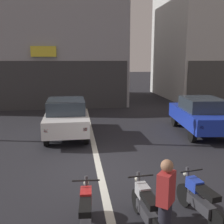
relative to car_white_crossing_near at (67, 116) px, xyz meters
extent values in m
plane|color=#232328|center=(1.08, -3.89, -0.89)|extent=(120.00, 120.00, 0.00)
cube|color=silver|center=(1.08, 2.11, -0.88)|extent=(0.20, 18.00, 0.01)
cube|color=#9E9EA3|center=(-0.79, 10.82, 4.30)|extent=(9.80, 8.74, 10.38)
cube|color=#373739|center=(-0.79, 6.40, 0.71)|extent=(9.41, 0.10, 3.20)
cube|color=yellow|center=(-1.53, 6.33, 2.91)|extent=(1.60, 0.16, 0.67)
cylinder|color=black|center=(-0.79, 1.33, -0.57)|extent=(0.19, 0.64, 0.64)
cylinder|color=black|center=(0.76, 1.35, -0.57)|extent=(0.19, 0.64, 0.64)
cylinder|color=black|center=(-0.76, -1.27, -0.57)|extent=(0.19, 0.64, 0.64)
cylinder|color=black|center=(0.79, -1.25, -0.57)|extent=(0.19, 0.64, 0.64)
cube|color=silver|center=(0.00, 0.04, -0.14)|extent=(1.82, 4.12, 0.66)
cube|color=#2D3842|center=(0.00, -0.11, 0.47)|extent=(1.58, 1.99, 0.56)
cube|color=red|center=(-0.68, -1.99, -0.09)|extent=(0.14, 0.06, 0.12)
cube|color=red|center=(0.73, -1.97, -0.09)|extent=(0.14, 0.06, 0.12)
cylinder|color=black|center=(5.33, 1.00, -0.57)|extent=(0.24, 0.65, 0.64)
cylinder|color=black|center=(6.87, 0.86, -0.57)|extent=(0.24, 0.65, 0.64)
cylinder|color=black|center=(5.09, -1.59, -0.57)|extent=(0.24, 0.65, 0.64)
cube|color=#1E38BF|center=(5.98, -0.36, -0.14)|extent=(2.12, 4.24, 0.66)
cube|color=#2D3842|center=(5.97, -0.51, 0.47)|extent=(1.72, 2.10, 0.56)
cube|color=red|center=(5.10, -2.31, -0.09)|extent=(0.14, 0.07, 0.12)
cylinder|color=black|center=(0.59, -6.27, -0.63)|extent=(0.11, 0.52, 0.52)
cube|color=#38383D|center=(0.55, -6.89, -0.52)|extent=(0.25, 0.75, 0.22)
cube|color=black|center=(0.54, -7.05, -0.17)|extent=(0.26, 0.61, 0.12)
cube|color=red|center=(0.57, -6.64, -0.19)|extent=(0.24, 0.37, 0.24)
cylinder|color=#4C4C51|center=(0.58, -6.42, -0.25)|extent=(0.09, 0.24, 0.70)
cylinder|color=black|center=(0.58, -6.50, 0.07)|extent=(0.55, 0.07, 0.04)
sphere|color=silver|center=(0.59, -6.29, -0.09)|extent=(0.12, 0.12, 0.12)
cylinder|color=black|center=(1.69, -6.22, -0.63)|extent=(0.12, 0.52, 0.52)
cube|color=#38383D|center=(1.75, -6.85, -0.52)|extent=(0.26, 0.75, 0.22)
cube|color=black|center=(1.76, -7.00, -0.17)|extent=(0.27, 0.62, 0.12)
cube|color=#B2B5BA|center=(1.72, -6.59, -0.19)|extent=(0.25, 0.38, 0.24)
cylinder|color=#4C4C51|center=(1.70, -6.37, -0.25)|extent=(0.09, 0.24, 0.70)
cylinder|color=black|center=(1.71, -6.45, 0.07)|extent=(0.55, 0.08, 0.04)
sphere|color=silver|center=(1.69, -6.25, -0.09)|extent=(0.12, 0.12, 0.12)
cylinder|color=black|center=(2.83, -6.12, -0.63)|extent=(0.16, 0.52, 0.52)
cylinder|color=black|center=(3.03, -7.25, -0.63)|extent=(0.16, 0.52, 0.52)
cube|color=#38383D|center=(2.94, -6.74, -0.52)|extent=(0.33, 0.76, 0.22)
cube|color=black|center=(2.97, -6.89, -0.17)|extent=(0.32, 0.63, 0.12)
cube|color=#233DB7|center=(2.89, -6.48, -0.19)|extent=(0.28, 0.39, 0.24)
cylinder|color=#4C4C51|center=(2.86, -6.27, -0.25)|extent=(0.11, 0.25, 0.70)
cylinder|color=black|center=(2.87, -6.35, 0.07)|extent=(0.55, 0.13, 0.04)
sphere|color=silver|center=(2.83, -6.14, -0.09)|extent=(0.12, 0.12, 0.12)
cube|color=#B22D2D|center=(1.92, -7.39, 0.26)|extent=(0.40, 0.42, 0.58)
sphere|color=#9E7051|center=(1.92, -7.39, 0.67)|extent=(0.22, 0.22, 0.22)
camera|label=1|loc=(0.42, -11.46, 2.46)|focal=42.58mm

